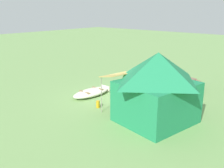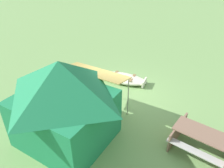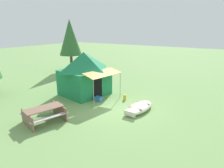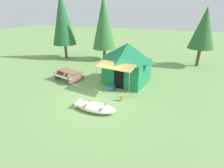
% 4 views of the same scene
% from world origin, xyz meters
% --- Properties ---
extents(ground_plane, '(80.00, 80.00, 0.00)m').
position_xyz_m(ground_plane, '(0.00, 0.00, 0.00)').
color(ground_plane, '#77A15B').
extents(beached_rowboat, '(2.47, 1.16, 0.37)m').
position_xyz_m(beached_rowboat, '(0.38, -1.34, 0.19)').
color(beached_rowboat, beige).
rests_on(beached_rowboat, ground_plane).
extents(canvas_cabin_tent, '(3.57, 4.23, 3.02)m').
position_xyz_m(canvas_cabin_tent, '(0.96, 3.19, 1.57)').
color(canvas_cabin_tent, '#1F804F').
rests_on(canvas_cabin_tent, ground_plane).
extents(picnic_table, '(2.23, 1.98, 0.76)m').
position_xyz_m(picnic_table, '(-3.50, 2.11, 0.48)').
color(picnic_table, '#876451').
rests_on(picnic_table, ground_plane).
extents(cooler_box, '(0.39, 0.50, 0.31)m').
position_xyz_m(cooler_box, '(0.34, 1.53, 0.15)').
color(cooler_box, '#306FAF').
rests_on(cooler_box, ground_plane).
extents(fuel_can, '(0.19, 0.19, 0.35)m').
position_xyz_m(fuel_can, '(1.45, 0.21, 0.18)').
color(fuel_can, gold).
rests_on(fuel_can, ground_plane).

